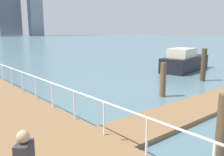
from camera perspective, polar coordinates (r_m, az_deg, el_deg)
The scene contains 7 objects.
ground_plane at distance 18.73m, azimuth -15.72°, elevation -0.20°, with size 300.00×300.00×0.00m, color slate.
floating_dock at distance 12.83m, azimuth 22.28°, elevation -5.36°, with size 14.17×2.00×0.18m, color olive.
boardwalk_railing at distance 8.69m, azimuth -8.94°, elevation -4.38°, with size 0.06×27.75×1.08m.
dock_piling_0 at distance 18.35m, azimuth 20.83°, elevation 2.93°, with size 0.36×0.36×2.32m, color #473826.
dock_piling_1 at distance 13.30m, azimuth 11.98°, elevation -0.43°, with size 0.32×0.32×1.87m, color brown.
dock_piling_4 at distance 7.49m, azimuth 24.71°, elevation -10.43°, with size 0.34×0.34×1.86m, color brown.
moored_boat_1 at distance 22.70m, azimuth 16.77°, elevation 3.73°, with size 6.37×3.27×2.03m.
Camera 1 is at (-7.40, 3.16, 3.55)m, focal length 38.66 mm.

